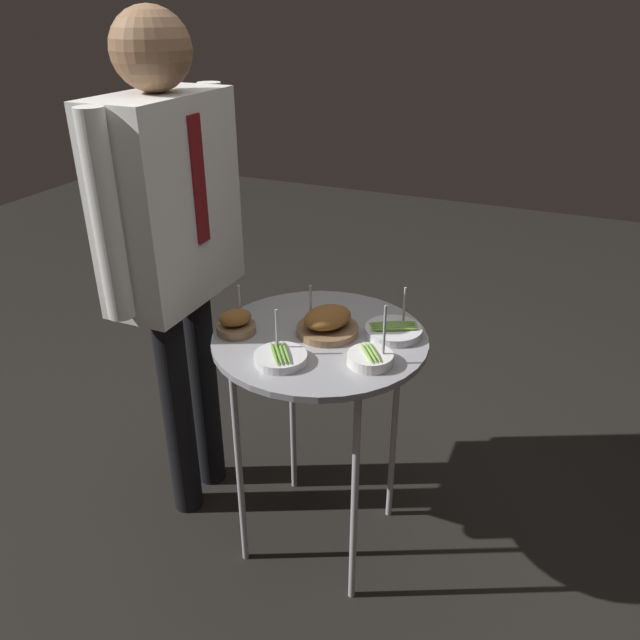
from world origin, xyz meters
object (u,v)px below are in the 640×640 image
at_px(bowl_roast_mid_left, 236,323).
at_px(waiter_figure, 171,226).
at_px(bowl_asparagus_front_left, 370,358).
at_px(bowl_asparagus_center, 394,330).
at_px(bowl_asparagus_near_rim, 280,357).
at_px(bowl_roast_front_center, 327,323).
at_px(serving_cart, 320,357).

relative_size(bowl_roast_mid_left, waiter_figure, 0.08).
bearing_deg(waiter_figure, bowl_asparagus_front_left, -99.46).
xyz_separation_m(bowl_roast_mid_left, bowl_asparagus_center, (0.16, -0.41, -0.02)).
distance_m(bowl_roast_mid_left, bowl_asparagus_near_rim, 0.21).
bearing_deg(bowl_asparagus_near_rim, bowl_roast_front_center, -15.06).
bearing_deg(waiter_figure, bowl_roast_front_center, -90.25).
bearing_deg(bowl_asparagus_front_left, bowl_asparagus_near_rim, 110.93).
xyz_separation_m(serving_cart, waiter_figure, (0.03, 0.48, 0.31)).
bearing_deg(bowl_roast_front_center, bowl_asparagus_near_rim, 164.94).
relative_size(serving_cart, bowl_roast_mid_left, 5.74).
relative_size(serving_cart, waiter_figure, 0.48).
bearing_deg(bowl_roast_front_center, bowl_asparagus_front_left, -123.17).
relative_size(bowl_roast_front_center, waiter_figure, 0.11).
bearing_deg(bowl_asparagus_near_rim, bowl_asparagus_center, -41.14).
height_order(bowl_roast_front_center, bowl_asparagus_near_rim, bowl_roast_front_center).
xyz_separation_m(bowl_asparagus_near_rim, waiter_figure, (0.19, 0.44, 0.23)).
bearing_deg(bowl_roast_mid_left, bowl_asparagus_center, -68.35).
distance_m(bowl_roast_front_center, bowl_asparagus_center, 0.19).
bearing_deg(bowl_asparagus_near_rim, waiter_figure, 66.54).
xyz_separation_m(serving_cart, bowl_roast_front_center, (0.02, -0.01, 0.10)).
bearing_deg(bowl_asparagus_center, serving_cart, 115.84).
height_order(bowl_roast_mid_left, bowl_asparagus_center, bowl_roast_mid_left).
distance_m(bowl_asparagus_front_left, bowl_asparagus_near_rim, 0.23).
bearing_deg(bowl_asparagus_front_left, serving_cart, 64.59).
relative_size(serving_cart, bowl_asparagus_front_left, 4.56).
bearing_deg(waiter_figure, bowl_roast_mid_left, -110.99).
relative_size(bowl_roast_mid_left, bowl_asparagus_center, 0.82).
bearing_deg(bowl_roast_mid_left, bowl_asparagus_front_left, -91.56).
height_order(bowl_roast_front_center, bowl_asparagus_front_left, bowl_asparagus_front_left).
xyz_separation_m(bowl_roast_front_center, bowl_asparagus_front_left, (-0.11, -0.16, -0.02)).
relative_size(bowl_asparagus_front_left, waiter_figure, 0.10).
bearing_deg(bowl_asparagus_center, bowl_roast_mid_left, 111.65).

